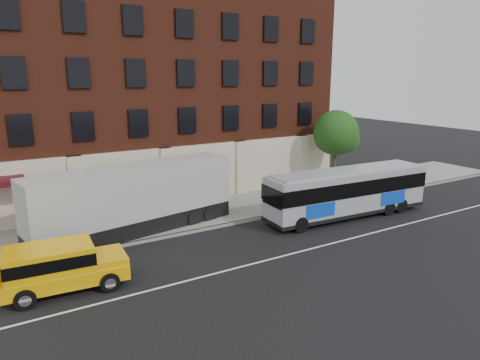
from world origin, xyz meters
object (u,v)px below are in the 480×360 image
yellow_suv (58,265)px  shipping_container (135,201)px  sign_pole (48,232)px  street_tree (336,135)px  city_bus (347,191)px

yellow_suv → shipping_container: 7.16m
sign_pole → shipping_container: size_ratio=0.20×
street_tree → yellow_suv: bearing=-162.4°
sign_pole → street_tree: bearing=8.6°
street_tree → shipping_container: street_tree is taller
sign_pole → city_bus: city_bus is taller
sign_pole → shipping_container: shipping_container is taller
city_bus → yellow_suv: (-17.79, -1.11, -0.56)m
city_bus → shipping_container: shipping_container is taller
city_bus → street_tree: bearing=53.5°
street_tree → city_bus: bearing=-126.5°
shipping_container → sign_pole: bearing=-163.8°
city_bus → shipping_container: size_ratio=0.94×
sign_pole → yellow_suv: (-0.11, -3.67, -0.27)m
street_tree → city_bus: size_ratio=0.53×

